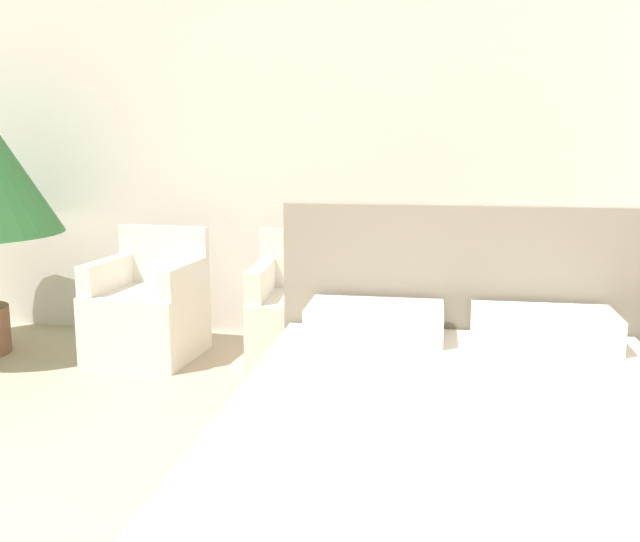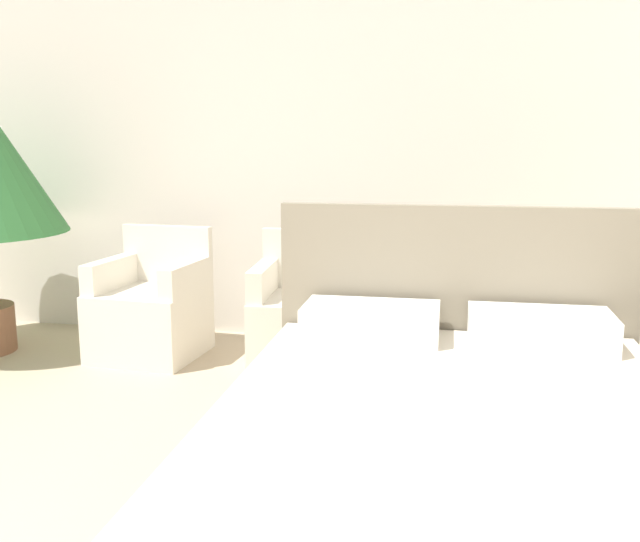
% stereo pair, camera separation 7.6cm
% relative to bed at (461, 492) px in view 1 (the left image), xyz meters
% --- Properties ---
extents(wall_back, '(10.00, 0.06, 2.90)m').
position_rel_bed_xyz_m(wall_back, '(-1.12, 2.79, 1.14)').
color(wall_back, silver).
rests_on(wall_back, ground_plane).
extents(bed, '(1.55, 2.21, 1.11)m').
position_rel_bed_xyz_m(bed, '(0.00, 0.00, 0.00)').
color(bed, brown).
rests_on(bed, ground_plane).
extents(armchair_near_window_left, '(0.69, 0.68, 0.82)m').
position_rel_bed_xyz_m(armchair_near_window_left, '(-1.92, 2.13, -0.03)').
color(armchair_near_window_left, silver).
rests_on(armchair_near_window_left, ground_plane).
extents(armchair_near_window_right, '(0.67, 0.66, 0.82)m').
position_rel_bed_xyz_m(armchair_near_window_right, '(-0.89, 2.13, -0.03)').
color(armchair_near_window_right, silver).
rests_on(armchair_near_window_right, ground_plane).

